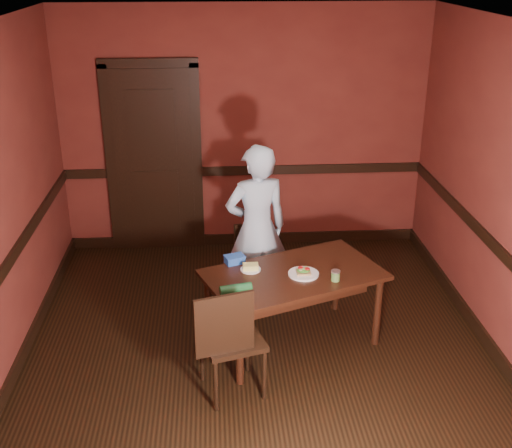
{
  "coord_description": "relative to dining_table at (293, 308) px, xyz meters",
  "views": [
    {
      "loc": [
        -0.34,
        -4.61,
        3.18
      ],
      "look_at": [
        0.0,
        0.35,
        1.05
      ],
      "focal_mm": 45.0,
      "sensor_mm": 36.0,
      "label": 1
    }
  ],
  "objects": [
    {
      "name": "wrapped_veg",
      "position": [
        -0.5,
        -0.3,
        0.38
      ],
      "size": [
        0.27,
        0.13,
        0.07
      ],
      "primitive_type": "cylinder",
      "rotation": [
        0.0,
        1.57,
        0.22
      ],
      "color": "#195226",
      "rests_on": "dining_table"
    },
    {
      "name": "dining_table",
      "position": [
        0.0,
        0.0,
        0.0
      ],
      "size": [
        1.66,
        1.3,
        0.68
      ],
      "primitive_type": "cube",
      "rotation": [
        0.0,
        0.0,
        0.38
      ],
      "color": "black",
      "rests_on": "floor"
    },
    {
      "name": "wall_front",
      "position": [
        -0.3,
        -2.39,
        1.01
      ],
      "size": [
        4.0,
        0.02,
        2.7
      ],
      "primitive_type": "cube",
      "color": "maroon",
      "rests_on": "ground"
    },
    {
      "name": "person",
      "position": [
        -0.27,
        0.66,
        0.47
      ],
      "size": [
        0.66,
        0.52,
        1.61
      ],
      "primitive_type": "imported",
      "rotation": [
        0.0,
        0.0,
        3.38
      ],
      "color": "#B1D4EB",
      "rests_on": "floor"
    },
    {
      "name": "cheese_saucer",
      "position": [
        -0.36,
        0.08,
        0.36
      ],
      "size": [
        0.17,
        0.17,
        0.05
      ],
      "rotation": [
        0.0,
        0.0,
        -0.17
      ],
      "color": "white",
      "rests_on": "dining_table"
    },
    {
      "name": "baseboard_back",
      "position": [
        -0.3,
        2.1,
        -0.28
      ],
      "size": [
        4.0,
        0.03,
        0.12
      ],
      "primitive_type": "cube",
      "color": "black",
      "rests_on": "ground"
    },
    {
      "name": "dado_right",
      "position": [
        1.68,
        -0.14,
        0.56
      ],
      "size": [
        0.03,
        4.5,
        0.1
      ],
      "primitive_type": "cube",
      "color": "black",
      "rests_on": "ground"
    },
    {
      "name": "sauce_jar",
      "position": [
        0.32,
        -0.16,
        0.39
      ],
      "size": [
        0.08,
        0.08,
        0.09
      ],
      "rotation": [
        0.0,
        0.0,
        0.27
      ],
      "color": "#54813E",
      "rests_on": "dining_table"
    },
    {
      "name": "wall_right",
      "position": [
        1.7,
        -0.14,
        1.01
      ],
      "size": [
        0.02,
        4.5,
        2.7
      ],
      "primitive_type": "cube",
      "color": "maroon",
      "rests_on": "ground"
    },
    {
      "name": "floor",
      "position": [
        -0.3,
        -0.14,
        -0.34
      ],
      "size": [
        4.0,
        4.5,
        0.01
      ],
      "primitive_type": "cube",
      "color": "black",
      "rests_on": "ground"
    },
    {
      "name": "door",
      "position": [
        -1.3,
        2.08,
        0.75
      ],
      "size": [
        1.05,
        0.07,
        2.2
      ],
      "color": "black",
      "rests_on": "ground"
    },
    {
      "name": "ceiling",
      "position": [
        -0.3,
        -0.14,
        2.36
      ],
      "size": [
        4.0,
        4.5,
        0.01
      ],
      "primitive_type": "cube",
      "color": "silver",
      "rests_on": "ground"
    },
    {
      "name": "food_tub",
      "position": [
        -0.49,
        0.22,
        0.38
      ],
      "size": [
        0.2,
        0.17,
        0.07
      ],
      "rotation": [
        0.0,
        0.0,
        0.36
      ],
      "color": "blue",
      "rests_on": "dining_table"
    },
    {
      "name": "baseboard_right",
      "position": [
        1.68,
        -0.14,
        -0.28
      ],
      "size": [
        0.03,
        4.5,
        0.12
      ],
      "primitive_type": "cube",
      "color": "black",
      "rests_on": "ground"
    },
    {
      "name": "wall_back",
      "position": [
        -0.3,
        2.11,
        1.01
      ],
      "size": [
        4.0,
        0.02,
        2.7
      ],
      "primitive_type": "cube",
      "color": "maroon",
      "rests_on": "ground"
    },
    {
      "name": "sandwich_plate",
      "position": [
        0.08,
        -0.04,
        0.36
      ],
      "size": [
        0.26,
        0.26,
        0.06
      ],
      "rotation": [
        0.0,
        0.0,
        0.15
      ],
      "color": "white",
      "rests_on": "dining_table"
    },
    {
      "name": "dado_back",
      "position": [
        -0.3,
        2.1,
        0.56
      ],
      "size": [
        4.0,
        0.03,
        0.1
      ],
      "primitive_type": "cube",
      "color": "black",
      "rests_on": "ground"
    },
    {
      "name": "baseboard_left",
      "position": [
        -2.29,
        -0.14,
        -0.28
      ],
      "size": [
        0.03,
        4.5,
        0.12
      ],
      "primitive_type": "cube",
      "color": "black",
      "rests_on": "ground"
    },
    {
      "name": "dado_left",
      "position": [
        -2.29,
        -0.14,
        0.56
      ],
      "size": [
        0.03,
        4.5,
        0.1
      ],
      "primitive_type": "cube",
      "color": "black",
      "rests_on": "ground"
    },
    {
      "name": "chair_near",
      "position": [
        -0.54,
        -0.62,
        0.13
      ],
      "size": [
        0.55,
        0.55,
        0.95
      ],
      "primitive_type": null,
      "rotation": [
        0.0,
        0.0,
        3.42
      ],
      "color": "black",
      "rests_on": "floor"
    },
    {
      "name": "chair_far",
      "position": [
        -0.35,
        0.69,
        0.06
      ],
      "size": [
        0.47,
        0.47,
        0.8
      ],
      "primitive_type": null,
      "rotation": [
        0.0,
        0.0,
        0.33
      ],
      "color": "black",
      "rests_on": "floor"
    }
  ]
}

